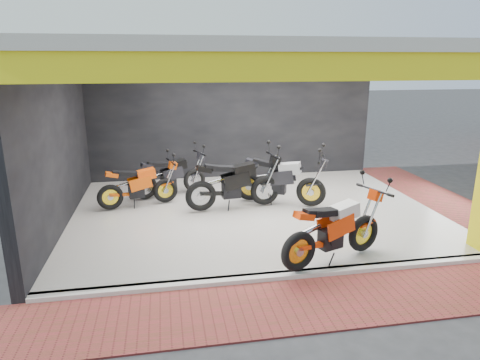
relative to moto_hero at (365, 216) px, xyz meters
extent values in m
plane|color=#2D2D30|center=(-1.43, 0.50, -0.78)|extent=(80.00, 80.00, 0.00)
cube|color=white|center=(-1.43, 2.50, -0.73)|extent=(8.00, 6.00, 0.10)
cube|color=beige|center=(-1.43, 2.50, 2.82)|extent=(8.40, 6.40, 0.20)
cube|color=black|center=(-1.43, 5.60, 0.97)|extent=(8.20, 0.20, 3.50)
cube|color=black|center=(-5.53, 2.50, 0.97)|extent=(0.20, 6.20, 3.50)
cube|color=#FFF115|center=(-1.43, -0.50, 2.52)|extent=(8.40, 0.30, 0.40)
cube|color=#FFF115|center=(2.57, 2.50, 2.52)|extent=(0.30, 6.40, 0.40)
cube|color=white|center=(-1.43, -0.52, -0.73)|extent=(8.00, 0.20, 0.10)
cube|color=maroon|center=(-1.43, -1.30, -0.76)|extent=(9.00, 1.40, 0.03)
cube|color=maroon|center=(3.37, 2.50, -0.76)|extent=(1.40, 7.00, 0.03)
camera|label=1|loc=(-3.37, -6.48, 2.61)|focal=32.00mm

